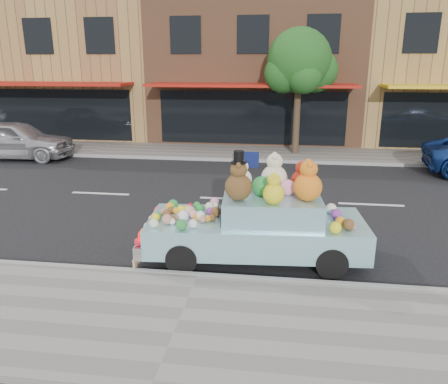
# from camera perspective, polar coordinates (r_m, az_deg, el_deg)

# --- Properties ---
(ground) EXTENTS (120.00, 120.00, 0.00)m
(ground) POSITION_cam_1_polar(r_m,az_deg,el_deg) (12.82, 0.84, -0.91)
(ground) COLOR black
(ground) RESTS_ON ground
(near_sidewalk) EXTENTS (60.00, 3.00, 0.12)m
(near_sidewalk) POSITION_cam_1_polar(r_m,az_deg,el_deg) (6.96, -5.90, -16.67)
(near_sidewalk) COLOR gray
(near_sidewalk) RESTS_ON ground
(far_sidewalk) EXTENTS (60.00, 3.00, 0.12)m
(far_sidewalk) POSITION_cam_1_polar(r_m,az_deg,el_deg) (19.08, 3.21, 5.12)
(far_sidewalk) COLOR gray
(far_sidewalk) RESTS_ON ground
(near_kerb) EXTENTS (60.00, 0.12, 0.13)m
(near_kerb) POSITION_cam_1_polar(r_m,az_deg,el_deg) (8.22, -3.44, -10.97)
(near_kerb) COLOR gray
(near_kerb) RESTS_ON ground
(far_kerb) EXTENTS (60.00, 0.12, 0.13)m
(far_kerb) POSITION_cam_1_polar(r_m,az_deg,el_deg) (17.61, 2.81, 4.17)
(far_kerb) COLOR gray
(far_kerb) RESTS_ON ground
(storefront_left) EXTENTS (10.00, 9.80, 7.30)m
(storefront_left) POSITION_cam_1_polar(r_m,az_deg,el_deg) (26.69, -18.37, 15.38)
(storefront_left) COLOR #9D7941
(storefront_left) RESTS_ON ground
(storefront_mid) EXTENTS (10.00, 9.80, 7.30)m
(storefront_mid) POSITION_cam_1_polar(r_m,az_deg,el_deg) (24.15, 4.44, 16.09)
(storefront_mid) COLOR #905B3D
(storefront_mid) RESTS_ON ground
(street_tree) EXTENTS (3.00, 2.70, 5.22)m
(street_tree) POSITION_cam_1_polar(r_m,az_deg,el_deg) (18.69, 9.86, 15.90)
(street_tree) COLOR #38281C
(street_tree) RESTS_ON ground
(car_silver) EXTENTS (4.77, 2.15, 1.59)m
(car_silver) POSITION_cam_1_polar(r_m,az_deg,el_deg) (19.94, -25.67, 6.17)
(car_silver) COLOR silver
(car_silver) RESTS_ON ground
(art_car) EXTENTS (4.59, 2.05, 2.30)m
(art_car) POSITION_cam_1_polar(r_m,az_deg,el_deg) (8.80, 4.41, -3.85)
(art_car) COLOR black
(art_car) RESTS_ON ground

